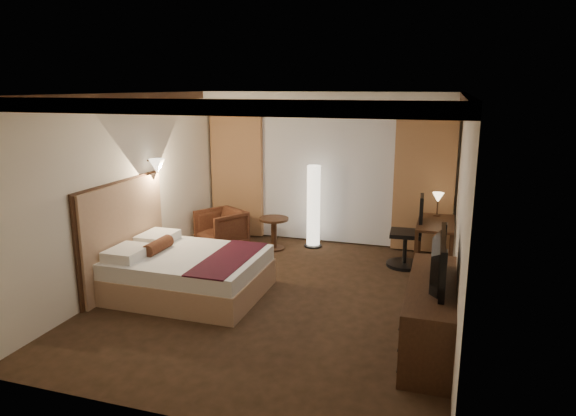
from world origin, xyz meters
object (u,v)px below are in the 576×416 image
(armchair, at_px, (221,227))
(office_chair, at_px, (406,231))
(dresser, at_px, (430,314))
(television, at_px, (432,252))
(side_table, at_px, (274,234))
(floor_lamp, at_px, (313,206))
(bed, at_px, (189,274))
(desk, at_px, (434,245))

(armchair, distance_m, office_chair, 3.19)
(dresser, xyz_separation_m, television, (-0.03, 0.00, 0.71))
(armchair, bearing_deg, side_table, 42.82)
(office_chair, distance_m, dresser, 2.60)
(dresser, bearing_deg, floor_lamp, 124.60)
(bed, xyz_separation_m, desk, (3.15, 2.08, 0.09))
(side_table, height_order, office_chair, office_chair)
(bed, relative_size, television, 1.69)
(side_table, relative_size, desk, 0.51)
(floor_lamp, height_order, office_chair, floor_lamp)
(bed, bearing_deg, desk, 33.36)
(dresser, bearing_deg, television, 180.00)
(side_table, bearing_deg, bed, -101.46)
(desk, bearing_deg, dresser, -88.89)
(office_chair, relative_size, dresser, 0.61)
(armchair, distance_m, desk, 3.63)
(armchair, relative_size, side_table, 1.31)
(floor_lamp, xyz_separation_m, desk, (2.09, -0.51, -0.36))
(bed, bearing_deg, television, -9.21)
(floor_lamp, xyz_separation_m, office_chair, (1.64, -0.56, -0.15))
(armchair, distance_m, television, 4.52)
(bed, distance_m, armchair, 2.12)
(side_table, distance_m, television, 3.95)
(floor_lamp, height_order, dresser, floor_lamp)
(side_table, height_order, dresser, dresser)
(bed, relative_size, office_chair, 1.69)
(office_chair, bearing_deg, bed, -146.30)
(side_table, relative_size, office_chair, 0.49)
(dresser, bearing_deg, armchair, 144.99)
(bed, xyz_separation_m, floor_lamp, (1.07, 2.58, 0.45))
(side_table, height_order, desk, desk)
(floor_lamp, distance_m, office_chair, 1.74)
(armchair, relative_size, television, 0.64)
(dresser, bearing_deg, side_table, 135.06)
(bed, height_order, armchair, armchair)
(side_table, bearing_deg, desk, -3.28)
(floor_lamp, relative_size, television, 1.27)
(floor_lamp, bearing_deg, side_table, -150.31)
(floor_lamp, relative_size, office_chair, 1.27)
(bed, height_order, floor_lamp, floor_lamp)
(dresser, bearing_deg, office_chair, 100.96)
(bed, distance_m, desk, 3.78)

